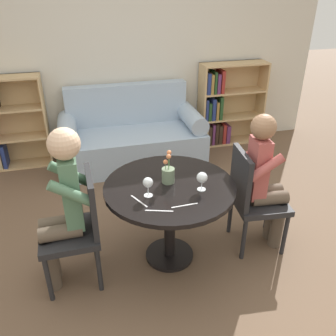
# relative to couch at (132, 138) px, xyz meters

# --- Properties ---
(ground_plane) EXTENTS (16.00, 16.00, 0.00)m
(ground_plane) POSITION_rel_couch_xyz_m (0.00, -1.83, -0.31)
(ground_plane) COLOR brown
(back_wall) EXTENTS (5.20, 0.05, 2.70)m
(back_wall) POSITION_rel_couch_xyz_m (0.00, 0.42, 1.04)
(back_wall) COLOR beige
(back_wall) RESTS_ON ground_plane
(round_table) EXTENTS (1.00, 1.00, 0.70)m
(round_table) POSITION_rel_couch_xyz_m (0.00, -1.83, 0.26)
(round_table) COLOR black
(round_table) RESTS_ON ground_plane
(couch) EXTENTS (1.73, 0.80, 0.92)m
(couch) POSITION_rel_couch_xyz_m (0.00, 0.00, 0.00)
(couch) COLOR #9EB2C6
(couch) RESTS_ON ground_plane
(bookshelf_right) EXTENTS (0.89, 0.28, 1.11)m
(bookshelf_right) POSITION_rel_couch_xyz_m (1.31, 0.26, 0.20)
(bookshelf_right) COLOR tan
(bookshelf_right) RESTS_ON ground_plane
(chair_left) EXTENTS (0.43, 0.43, 0.90)m
(chair_left) POSITION_rel_couch_xyz_m (-0.70, -1.87, 0.18)
(chair_left) COLOR #232326
(chair_left) RESTS_ON ground_plane
(chair_right) EXTENTS (0.46, 0.46, 0.90)m
(chair_right) POSITION_rel_couch_xyz_m (0.70, -1.84, 0.18)
(chair_right) COLOR #232326
(chair_right) RESTS_ON ground_plane
(person_left) EXTENTS (0.42, 0.34, 1.25)m
(person_left) POSITION_rel_couch_xyz_m (-0.79, -1.87, 0.37)
(person_left) COLOR brown
(person_left) RESTS_ON ground_plane
(person_right) EXTENTS (0.44, 0.37, 1.20)m
(person_right) POSITION_rel_couch_xyz_m (0.79, -1.85, 0.33)
(person_right) COLOR brown
(person_right) RESTS_ON ground_plane
(wine_glass_left) EXTENTS (0.07, 0.07, 0.15)m
(wine_glass_left) POSITION_rel_couch_xyz_m (-0.19, -1.93, 0.50)
(wine_glass_left) COLOR white
(wine_glass_left) RESTS_ON round_table
(wine_glass_right) EXTENTS (0.08, 0.08, 0.14)m
(wine_glass_right) POSITION_rel_couch_xyz_m (0.21, -1.95, 0.49)
(wine_glass_right) COLOR white
(wine_glass_right) RESTS_ON round_table
(flower_vase) EXTENTS (0.10, 0.10, 0.26)m
(flower_vase) POSITION_rel_couch_xyz_m (0.00, -1.78, 0.47)
(flower_vase) COLOR gray
(flower_vase) RESTS_ON round_table
(knife_left_setting) EXTENTS (0.18, 0.07, 0.00)m
(knife_left_setting) POSITION_rel_couch_xyz_m (-0.16, -2.13, 0.39)
(knife_left_setting) COLOR silver
(knife_left_setting) RESTS_ON round_table
(fork_left_setting) EXTENTS (0.19, 0.02, 0.00)m
(fork_left_setting) POSITION_rel_couch_xyz_m (0.03, -2.12, 0.39)
(fork_left_setting) COLOR silver
(fork_left_setting) RESTS_ON round_table
(knife_right_setting) EXTENTS (0.09, 0.18, 0.00)m
(knife_right_setting) POSITION_rel_couch_xyz_m (-0.26, -1.99, 0.39)
(knife_right_setting) COLOR silver
(knife_right_setting) RESTS_ON round_table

